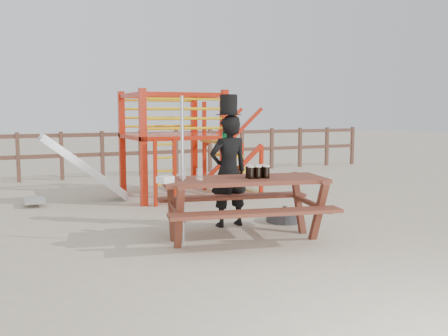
# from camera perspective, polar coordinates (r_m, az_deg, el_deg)

# --- Properties ---
(ground) EXTENTS (60.00, 60.00, 0.00)m
(ground) POSITION_cam_1_polar(r_m,az_deg,el_deg) (6.78, 2.41, -7.95)
(ground) COLOR #BCAE92
(ground) RESTS_ON ground
(back_fence) EXTENTS (15.09, 0.09, 1.20)m
(back_fence) POSITION_cam_1_polar(r_m,az_deg,el_deg) (13.22, -11.62, 2.20)
(back_fence) COLOR brown
(back_fence) RESTS_ON ground
(playground_fort) EXTENTS (4.71, 1.84, 2.10)m
(playground_fort) POSITION_cam_1_polar(r_m,az_deg,el_deg) (9.95, -6.42, 2.87)
(playground_fort) COLOR red
(playground_fort) RESTS_ON ground
(picnic_table) EXTENTS (2.38, 1.87, 0.83)m
(picnic_table) POSITION_cam_1_polar(r_m,az_deg,el_deg) (6.56, 2.27, -3.79)
(picnic_table) COLOR brown
(picnic_table) RESTS_ON ground
(man_with_hat) EXTENTS (0.62, 0.42, 1.94)m
(man_with_hat) POSITION_cam_1_polar(r_m,az_deg,el_deg) (7.30, 0.53, 0.01)
(man_with_hat) COLOR black
(man_with_hat) RESTS_ON ground
(metal_pole) EXTENTS (0.04, 0.04, 1.88)m
(metal_pole) POSITION_cam_1_polar(r_m,az_deg,el_deg) (6.28, -4.77, -0.38)
(metal_pole) COLOR #B2B2B7
(metal_pole) RESTS_ON ground
(parasol_base) EXTENTS (0.57, 0.57, 0.24)m
(parasol_base) POSITION_cam_1_polar(r_m,az_deg,el_deg) (7.78, 6.96, -5.60)
(parasol_base) COLOR #37373C
(parasol_base) RESTS_ON ground
(paper_bag) EXTENTS (0.22, 0.21, 0.08)m
(paper_bag) POSITION_cam_1_polar(r_m,az_deg,el_deg) (6.10, -6.73, -1.32)
(paper_bag) COLOR white
(paper_bag) RESTS_ON picnic_table
(stout_pints) EXTENTS (0.30, 0.23, 0.17)m
(stout_pints) POSITION_cam_1_polar(r_m,az_deg,el_deg) (6.51, 3.85, -0.40)
(stout_pints) COLOR black
(stout_pints) RESTS_ON picnic_table
(empty_glasses) EXTENTS (0.24, 0.28, 0.15)m
(empty_glasses) POSITION_cam_1_polar(r_m,az_deg,el_deg) (6.39, -3.79, -0.69)
(empty_glasses) COLOR silver
(empty_glasses) RESTS_ON picnic_table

